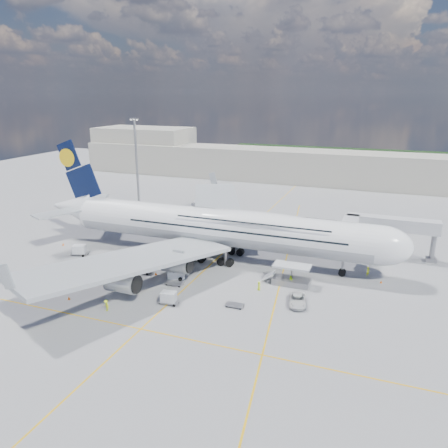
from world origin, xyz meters
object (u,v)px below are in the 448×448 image
(crew_loader, at_px, (290,281))
(cone_wing_left_outer, at_px, (236,218))
(dolly_row_a, at_px, (143,268))
(dolly_nose_near, at_px, (169,297))
(airliner, at_px, (218,226))
(dolly_row_b, at_px, (122,284))
(crew_tug, at_px, (106,305))
(light_mast, at_px, (137,160))
(catering_truck_outer, at_px, (204,210))
(service_van, at_px, (297,300))
(dolly_back, at_px, (79,250))
(dolly_row_c, at_px, (174,283))
(cone_tail, at_px, (63,244))
(cone_wing_right_inner, at_px, (156,274))
(jet_bridge, at_px, (375,227))
(crew_van, at_px, (259,286))
(cone_nose, at_px, (381,282))
(crew_nose, at_px, (368,271))
(dolly_nose_far, at_px, (235,305))
(baggage_tug, at_px, (176,275))
(catering_truck_inner, at_px, (214,223))
(cargo_loader, at_px, (291,278))
(crew_wing, at_px, (179,261))
(cone_wing_left_inner, at_px, (191,233))
(cone_wing_right_outer, at_px, (69,298))

(crew_loader, xyz_separation_m, cone_wing_left_outer, (-23.09, 37.01, -0.70))
(dolly_row_a, relative_size, dolly_nose_near, 0.90)
(airliner, bearing_deg, dolly_row_b, -120.63)
(dolly_row_b, distance_m, crew_tug, 9.01)
(light_mast, bearing_deg, catering_truck_outer, -16.99)
(dolly_nose_near, distance_m, service_van, 20.74)
(light_mast, distance_m, dolly_back, 46.86)
(dolly_row_c, bearing_deg, cone_tail, 161.14)
(dolly_nose_near, xyz_separation_m, cone_wing_right_inner, (-7.69, 9.44, -0.81))
(jet_bridge, bearing_deg, crew_loader, -124.40)
(light_mast, xyz_separation_m, crew_loader, (56.97, -42.80, -12.25))
(crew_van, xyz_separation_m, cone_nose, (19.67, 10.60, -0.55))
(dolly_nose_near, height_order, cone_wing_right_inner, dolly_nose_near)
(dolly_row_a, xyz_separation_m, dolly_row_c, (7.92, -2.61, -0.62))
(light_mast, height_order, crew_nose, light_mast)
(cone_wing_right_inner, bearing_deg, cone_tail, 165.48)
(dolly_nose_far, distance_m, cone_wing_right_inner, 19.20)
(baggage_tug, xyz_separation_m, cone_nose, (35.16, 11.41, -0.61))
(baggage_tug, bearing_deg, light_mast, 104.69)
(airliner, distance_m, dolly_nose_near, 22.29)
(jet_bridge, height_order, catering_truck_inner, jet_bridge)
(dolly_row_c, bearing_deg, crew_nose, 24.79)
(cargo_loader, relative_size, cone_tail, 14.76)
(crew_wing, bearing_deg, airliner, -19.30)
(dolly_row_c, bearing_deg, crew_wing, 109.36)
(cargo_loader, relative_size, dolly_row_a, 2.79)
(catering_truck_inner, bearing_deg, jet_bridge, -20.07)
(baggage_tug, xyz_separation_m, crew_tug, (-4.67, -14.80, 0.07))
(cone_tail, bearing_deg, catering_truck_inner, 37.51)
(airliner, relative_size, dolly_row_c, 24.76)
(cone_wing_left_inner, relative_size, cone_wing_right_inner, 1.00)
(crew_nose, bearing_deg, cargo_loader, 162.51)
(cone_tail, bearing_deg, cone_wing_right_outer, -47.90)
(jet_bridge, bearing_deg, dolly_nose_far, -123.16)
(dolly_back, relative_size, service_van, 0.69)
(crew_wing, relative_size, crew_tug, 1.03)
(service_van, distance_m, cone_tail, 55.46)
(dolly_row_b, height_order, dolly_nose_near, dolly_nose_near)
(dolly_row_a, relative_size, cone_wing_left_inner, 5.06)
(cargo_loader, xyz_separation_m, light_mast, (-56.82, 42.11, 11.95))
(cone_nose, bearing_deg, jet_bridge, 100.24)
(airliner, distance_m, dolly_row_a, 17.12)
(jet_bridge, xyz_separation_m, catering_truck_inner, (-37.25, 5.29, -4.71))
(dolly_nose_near, relative_size, cone_wing_right_inner, 5.66)
(dolly_nose_far, xyz_separation_m, baggage_tug, (-13.64, 6.43, 0.53))
(light_mast, relative_size, cone_wing_left_outer, 48.42)
(jet_bridge, bearing_deg, airliner, -159.69)
(catering_truck_outer, height_order, crew_nose, catering_truck_outer)
(dolly_nose_near, xyz_separation_m, crew_van, (12.19, 10.04, -0.30))
(light_mast, distance_m, catering_truck_outer, 28.74)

